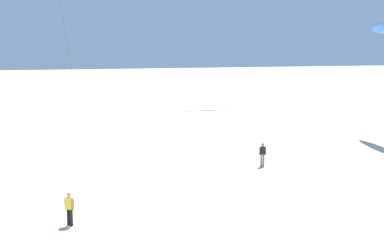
# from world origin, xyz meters

# --- Properties ---
(person_foreground_walker) EXTENTS (0.51, 0.21, 1.62)m
(person_foreground_walker) POSITION_xyz_m (10.49, 27.65, 0.89)
(person_foreground_walker) COLOR slate
(person_foreground_walker) RESTS_ON ground
(person_near_right) EXTENTS (0.44, 0.33, 1.59)m
(person_near_right) POSITION_xyz_m (-1.94, 20.03, 0.87)
(person_near_right) COLOR black
(person_near_right) RESTS_ON ground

